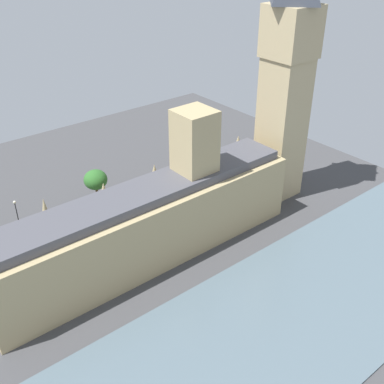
{
  "coord_description": "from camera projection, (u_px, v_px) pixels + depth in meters",
  "views": [
    {
      "loc": [
        -59.43,
        36.99,
        52.92
      ],
      "look_at": [
        1.0,
        -12.21,
        7.51
      ],
      "focal_mm": 44.32,
      "sensor_mm": 36.0,
      "label": 1
    }
  ],
  "objects": [
    {
      "name": "ground_plane",
      "position": [
        144.0,
        251.0,
        86.64
      ],
      "size": [
        127.58,
        127.58,
        0.0
      ],
      "primitive_type": "plane",
      "color": "#424244"
    },
    {
      "name": "river_thames",
      "position": [
        252.0,
        341.0,
        68.01
      ],
      "size": [
        28.23,
        114.82,
        0.25
      ],
      "primitive_type": "cube",
      "color": "slate",
      "rests_on": "ground"
    },
    {
      "name": "parliament_building",
      "position": [
        153.0,
        219.0,
        82.14
      ],
      "size": [
        11.01,
        57.58,
        25.2
      ],
      "color": "tan",
      "rests_on": "ground"
    },
    {
      "name": "clock_tower",
      "position": [
        288.0,
        67.0,
        91.45
      ],
      "size": [
        8.85,
        8.85,
        53.58
      ],
      "color": "tan",
      "rests_on": "ground"
    },
    {
      "name": "double_decker_bus_near_tower",
      "position": [
        184.0,
        181.0,
        104.2
      ],
      "size": [
        3.4,
        10.67,
        4.75
      ],
      "rotation": [
        0.0,
        0.0,
        0.08
      ],
      "color": "red",
      "rests_on": "ground"
    },
    {
      "name": "car_white_kerbside",
      "position": [
        133.0,
        211.0,
        96.71
      ],
      "size": [
        1.84,
        4.58,
        1.74
      ],
      "rotation": [
        0.0,
        0.0,
        0.0
      ],
      "color": "silver",
      "rests_on": "ground"
    },
    {
      "name": "car_yellow_cab_under_trees",
      "position": [
        72.0,
        234.0,
        89.66
      ],
      "size": [
        2.17,
        4.57,
        1.74
      ],
      "rotation": [
        0.0,
        0.0,
        0.08
      ],
      "color": "gold",
      "rests_on": "ground"
    },
    {
      "name": "car_black_opposite_hall",
      "position": [
        31.0,
        249.0,
        85.69
      ],
      "size": [
        2.08,
        4.4,
        1.74
      ],
      "rotation": [
        0.0,
        0.0,
        0.04
      ],
      "color": "black",
      "rests_on": "ground"
    },
    {
      "name": "pedestrian_by_river_gate",
      "position": [
        17.0,
        277.0,
        79.2
      ],
      "size": [
        0.68,
        0.65,
        1.63
      ],
      "rotation": [
        0.0,
        0.0,
        5.36
      ],
      "color": "maroon",
      "rests_on": "ground"
    },
    {
      "name": "pedestrian_far_end",
      "position": [
        35.0,
        272.0,
        80.27
      ],
      "size": [
        0.5,
        0.6,
        1.57
      ],
      "rotation": [
        0.0,
        0.0,
        0.16
      ],
      "color": "gray",
      "rests_on": "ground"
    },
    {
      "name": "plane_tree_midblock",
      "position": [
        96.0,
        180.0,
        97.43
      ],
      "size": [
        4.86,
        4.86,
        8.15
      ],
      "color": "brown",
      "rests_on": "ground"
    },
    {
      "name": "street_lamp_corner",
      "position": [
        176.0,
        156.0,
        110.88
      ],
      "size": [
        0.56,
        0.56,
        6.33
      ],
      "color": "black",
      "rests_on": "ground"
    },
    {
      "name": "street_lamp_trailing",
      "position": [
        16.0,
        210.0,
        89.75
      ],
      "size": [
        0.56,
        0.56,
        6.83
      ],
      "color": "black",
      "rests_on": "ground"
    }
  ]
}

